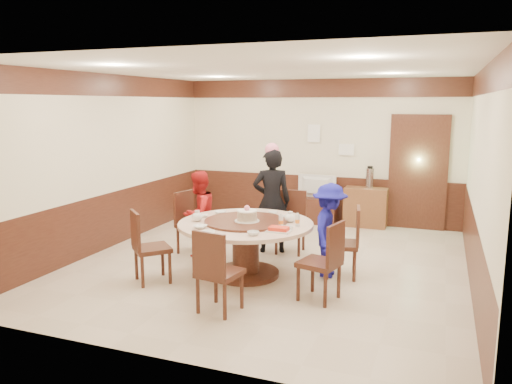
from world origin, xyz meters
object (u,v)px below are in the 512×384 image
at_px(tv_stand, 315,210).
at_px(thermos, 370,178).
at_px(person_standing, 272,201).
at_px(banquet_table, 246,238).
at_px(person_red, 199,214).
at_px(person_blue, 329,230).
at_px(shrimp_platter, 279,230).
at_px(television, 316,187).
at_px(side_cabinet, 366,207).
at_px(birthday_cake, 247,216).

distance_m(tv_stand, thermos, 1.24).
bearing_deg(tv_stand, person_standing, -94.78).
relative_size(banquet_table, person_red, 1.39).
bearing_deg(thermos, banquet_table, -109.28).
height_order(person_blue, tv_stand, person_blue).
relative_size(shrimp_platter, tv_stand, 0.35).
xyz_separation_m(banquet_table, person_red, (-1.02, 0.62, 0.13)).
height_order(tv_stand, television, television).
xyz_separation_m(person_standing, side_cabinet, (1.16, 2.20, -0.45)).
height_order(banquet_table, tv_stand, banquet_table).
relative_size(person_standing, birthday_cake, 4.92).
bearing_deg(tv_stand, shrimp_platter, -83.41).
height_order(person_red, thermos, person_red).
xyz_separation_m(banquet_table, shrimp_platter, (0.58, -0.32, 0.24)).
height_order(person_blue, side_cabinet, person_blue).
xyz_separation_m(television, side_cabinet, (0.98, 0.03, -0.35)).
height_order(shrimp_platter, thermos, thermos).
bearing_deg(person_standing, side_cabinet, -140.93).
bearing_deg(shrimp_platter, birthday_cake, 153.18).
height_order(person_standing, shrimp_platter, person_standing).
distance_m(person_blue, side_cabinet, 3.00).
bearing_deg(person_standing, shrimp_platter, 88.78).
relative_size(banquet_table, tv_stand, 2.15).
xyz_separation_m(shrimp_platter, television, (-0.42, 3.67, -0.06)).
distance_m(person_standing, birthday_cake, 1.24).
distance_m(tv_stand, television, 0.47).
bearing_deg(television, person_standing, 89.91).
height_order(shrimp_platter, side_cabinet, shrimp_platter).
bearing_deg(thermos, birthday_cake, -108.43).
bearing_deg(side_cabinet, banquet_table, -108.46).
xyz_separation_m(person_standing, television, (0.18, 2.17, -0.10)).
relative_size(banquet_table, person_blue, 1.42).
distance_m(banquet_table, person_blue, 1.14).
xyz_separation_m(birthday_cake, side_cabinet, (1.09, 3.43, -0.48)).
bearing_deg(side_cabinet, television, -178.24).
bearing_deg(shrimp_platter, banquet_table, 150.85).
bearing_deg(person_red, television, 166.92).
xyz_separation_m(banquet_table, side_cabinet, (1.13, 3.38, -0.16)).
distance_m(birthday_cake, thermos, 3.62).
bearing_deg(person_red, thermos, 151.55).
xyz_separation_m(person_red, side_cabinet, (2.15, 2.77, -0.28)).
bearing_deg(television, person_blue, 111.89).
bearing_deg(side_cabinet, person_blue, -91.19).
xyz_separation_m(person_red, thermos, (2.21, 2.77, 0.28)).
bearing_deg(birthday_cake, shrimp_platter, -26.82).
bearing_deg(birthday_cake, tv_stand, 88.13).
height_order(person_standing, person_red, person_standing).
xyz_separation_m(tv_stand, thermos, (1.03, 0.03, 0.69)).
bearing_deg(shrimp_platter, person_blue, 55.38).
relative_size(banquet_table, person_standing, 1.11).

